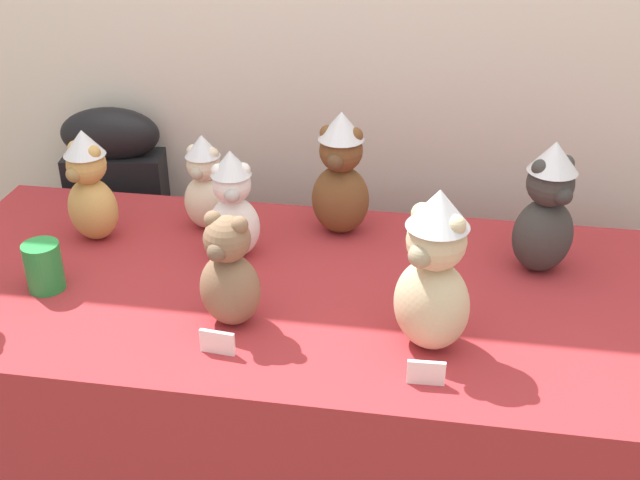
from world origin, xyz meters
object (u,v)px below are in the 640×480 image
Objects in this scene: teddy_bear_cream at (205,183)px; teddy_bear_sand at (434,273)px; teddy_bear_snow at (233,206)px; display_table at (320,420)px; teddy_bear_charcoal at (547,209)px; teddy_bear_mocha at (229,274)px; party_cup_green at (44,267)px; teddy_bear_honey at (90,187)px; teddy_bear_chestnut at (341,175)px; instrument_case at (127,256)px.

teddy_bear_sand is at bearing -25.17° from teddy_bear_cream.
teddy_bear_snow is (-0.46, 0.28, -0.04)m from teddy_bear_sand.
teddy_bear_charcoal is at bearing 18.45° from display_table.
teddy_bear_mocha is at bearing -149.24° from teddy_bear_sand.
teddy_bear_sand reaches higher than teddy_bear_snow.
teddy_bear_snow reaches higher than teddy_bear_cream.
teddy_bear_sand reaches higher than teddy_bear_cream.
party_cup_green is at bearing -152.26° from teddy_bear_sand.
teddy_bear_mocha is at bearing -13.84° from teddy_bear_honey.
teddy_bear_honey is at bearing 149.40° from teddy_bear_charcoal.
teddy_bear_chestnut is 0.28m from teddy_bear_snow.
teddy_bear_chestnut reaches higher than teddy_bear_mocha.
party_cup_green is (0.09, -0.62, 0.34)m from instrument_case.
teddy_bear_sand is 0.85m from party_cup_green.
display_table is 0.74m from teddy_bear_charcoal.
instrument_case is 2.84× the size of teddy_bear_sand.
teddy_bear_sand is 0.54m from teddy_bear_snow.
teddy_bear_honey is at bearing 160.09° from teddy_bear_snow.
teddy_bear_snow reaches higher than instrument_case.
party_cup_green is at bearing -72.08° from teddy_bear_honey.
teddy_bear_charcoal is at bearing 13.51° from party_cup_green.
teddy_bear_snow is at bearing -49.84° from instrument_case.
display_table is at bearing 166.73° from teddy_bear_charcoal.
teddy_bear_chestnut is at bearing 88.51° from display_table.
display_table is 0.64m from teddy_bear_cream.
display_table is 6.88× the size of teddy_bear_snow.
teddy_bear_charcoal reaches higher than teddy_bear_snow.
teddy_bear_sand is (0.24, -0.44, 0.01)m from teddy_bear_chestnut.
teddy_bear_cream is (0.36, -0.28, 0.40)m from instrument_case.
teddy_bear_cream is (-0.17, 0.39, 0.00)m from teddy_bear_mocha.
teddy_bear_sand is (0.82, -0.31, 0.03)m from teddy_bear_honey.
instrument_case is 1.24m from teddy_bear_sand.
teddy_bear_chestnut is 0.50m from teddy_bear_sand.
instrument_case is at bearing 165.39° from teddy_bear_chestnut.
teddy_bear_charcoal is at bearing -7.21° from teddy_bear_chestnut.
teddy_bear_chestnut is at bearing 15.78° from teddy_bear_cream.
teddy_bear_honey is at bearing -167.95° from teddy_bear_sand.
teddy_bear_mocha is (-0.17, -0.42, -0.04)m from teddy_bear_chestnut.
teddy_bear_snow is 0.43m from party_cup_green.
teddy_bear_sand reaches higher than instrument_case.
teddy_bear_mocha is at bearing -92.27° from teddy_bear_snow.
teddy_bear_honey is (-0.58, -0.13, -0.02)m from teddy_bear_chestnut.
teddy_bear_mocha reaches higher than party_cup_green.
teddy_bear_honey is at bearing 166.40° from display_table.
teddy_bear_honey is at bearing -82.70° from instrument_case.
display_table is at bearing 177.72° from teddy_bear_sand.
instrument_case is at bearing 142.09° from teddy_bear_mocha.
teddy_bear_mocha is 1.01× the size of teddy_bear_cream.
party_cup_green is (-0.83, 0.07, -0.11)m from teddy_bear_sand.
display_table is at bearing -25.66° from teddy_bear_cream.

